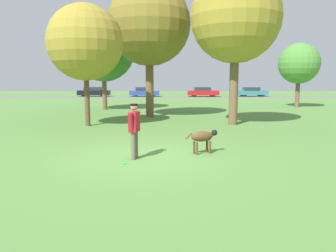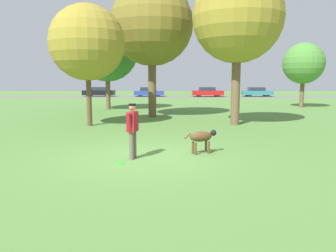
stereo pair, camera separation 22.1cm
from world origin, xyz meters
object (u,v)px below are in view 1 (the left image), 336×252
tree_near_left (84,43)px  parked_car_blue (143,92)px  tree_mid_center (148,24)px  tree_far_right (297,64)px  tree_far_left (102,50)px  parked_car_black (92,92)px  tree_near_right (234,18)px  parked_car_red (201,92)px  frisbee (121,164)px  parked_car_teal (250,92)px  person (133,126)px  dog (202,137)px

tree_near_left → parked_car_blue: tree_near_left is taller
tree_mid_center → tree_far_right: (11.93, 7.41, -1.92)m
tree_far_left → parked_car_black: (-5.45, 20.42, -3.83)m
tree_near_right → tree_far_right: tree_near_right is taller
parked_car_black → parked_car_red: (15.07, -0.56, 0.01)m
frisbee → tree_near_right: bearing=60.3°
tree_near_left → tree_mid_center: size_ratio=0.73×
frisbee → parked_car_teal: size_ratio=0.06×
parked_car_black → parked_car_teal: size_ratio=1.06×
person → parked_car_red: person is taller
person → dog: (2.03, 0.69, -0.42)m
tree_near_left → frisbee: bearing=-69.8°
tree_far_left → tree_near_right: bearing=-46.6°
dog → parked_car_black: 37.42m
dog → tree_far_right: 20.33m
parked_car_teal → parked_car_red: bearing=-173.9°
tree_near_right → parked_car_blue: 30.01m
tree_near_left → tree_near_right: 7.36m
parked_car_blue → parked_car_red: 8.05m
parked_car_black → tree_near_right: bearing=-64.1°
tree_far_right → parked_car_blue: size_ratio=1.29×
person → tree_far_right: size_ratio=0.30×
tree_far_left → tree_mid_center: bearing=-53.6°
tree_near_right → parked_car_black: tree_near_right is taller
dog → tree_mid_center: size_ratio=0.13×
parked_car_blue → person: bearing=-86.8°
parked_car_black → dog: bearing=-71.5°
tree_near_left → tree_far_right: size_ratio=1.10×
tree_mid_center → parked_car_red: size_ratio=1.89×
parked_car_blue → parked_car_red: (8.04, -0.45, 0.02)m
parked_car_blue → parked_car_teal: (14.92, 0.22, 0.01)m
frisbee → tree_near_right: (4.51, 7.91, 5.22)m
tree_far_right → parked_car_red: tree_far_right is taller
parked_car_blue → tree_far_right: bearing=-52.4°
frisbee → tree_far_left: size_ratio=0.03×
tree_far_left → parked_car_blue: size_ratio=1.68×
person → parked_car_black: person is taller
person → tree_mid_center: tree_mid_center is taller
tree_near_right → tree_far_right: size_ratio=1.41×
tree_near_left → parked_car_blue: (0.68, 29.40, -3.38)m
person → tree_near_left: 8.06m
parked_car_red → parked_car_teal: (6.88, 0.67, -0.01)m
frisbee → parked_car_teal: 39.22m
parked_car_blue → parked_car_red: parked_car_red is taller
tree_near_right → dog: bearing=-108.5°
person → tree_near_right: bearing=-18.9°
person → frisbee: (-0.27, -0.60, -0.92)m
parked_car_teal → tree_mid_center: bearing=-115.9°
frisbee → tree_near_left: size_ratio=0.04×
tree_far_left → parked_car_red: 22.39m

